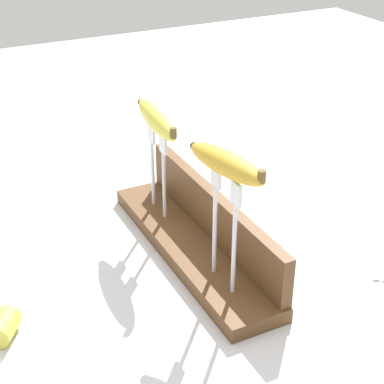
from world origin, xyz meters
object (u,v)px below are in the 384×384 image
at_px(fork_stand_right, 225,220).
at_px(fork_stand_left, 158,163).
at_px(fork_fallen_near, 382,292).
at_px(banana_chunk_near, 3,326).
at_px(banana_raised_right, 226,163).
at_px(banana_raised_left, 157,119).

bearing_deg(fork_stand_right, fork_stand_left, -180.00).
xyz_separation_m(fork_fallen_near, banana_chunk_near, (-0.17, -0.57, 0.02)).
bearing_deg(banana_raised_right, fork_fallen_near, 63.53).
bearing_deg(fork_stand_left, fork_stand_right, 0.00).
distance_m(banana_raised_left, fork_fallen_near, 0.49).
bearing_deg(banana_chunk_near, fork_stand_left, 120.04).
bearing_deg(fork_fallen_near, banana_raised_left, -147.66).
xyz_separation_m(fork_stand_left, banana_chunk_near, (0.20, -0.34, -0.11)).
height_order(fork_stand_left, banana_raised_left, banana_raised_left).
bearing_deg(fork_fallen_near, banana_raised_right, -116.47).
bearing_deg(fork_fallen_near, fork_stand_right, -116.46).
xyz_separation_m(banana_raised_right, fork_fallen_near, (0.12, 0.23, -0.23)).
distance_m(banana_raised_left, banana_raised_right, 0.25).
bearing_deg(banana_raised_right, fork_stand_right, 11.14).
height_order(banana_raised_left, fork_fallen_near, banana_raised_left).
distance_m(fork_stand_right, fork_fallen_near, 0.30).
distance_m(fork_stand_left, fork_fallen_near, 0.46).
distance_m(fork_fallen_near, banana_chunk_near, 0.60).
bearing_deg(fork_stand_left, fork_fallen_near, 32.34).
relative_size(banana_raised_right, fork_fallen_near, 1.02).
bearing_deg(fork_fallen_near, banana_chunk_near, -106.78).
bearing_deg(banana_chunk_near, banana_raised_right, 80.56).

